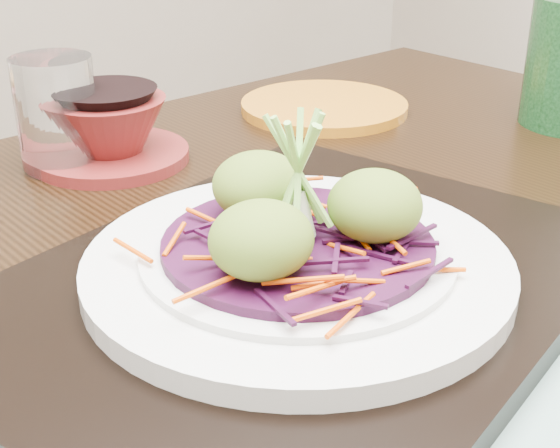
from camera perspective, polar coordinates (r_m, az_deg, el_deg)
dining_table at (r=0.59m, az=-1.10°, el=-14.71°), size 1.41×1.03×0.82m
placemat at (r=0.52m, az=1.24°, el=-5.88°), size 0.59×0.52×0.00m
serving_tray at (r=0.52m, az=1.26°, el=-4.77°), size 0.51×0.44×0.02m
white_plate at (r=0.51m, az=1.28°, el=-2.92°), size 0.28×0.28×0.02m
cabbage_bed at (r=0.50m, az=1.29°, el=-1.50°), size 0.18×0.18×0.01m
carrot_julienne at (r=0.50m, az=1.30°, el=-0.62°), size 0.21×0.21×0.01m
guacamole_scoops at (r=0.49m, az=1.37°, el=1.05°), size 0.15×0.13×0.05m
scallion_garnish at (r=0.48m, az=1.35°, el=3.39°), size 0.06×0.06×0.10m
water_glass at (r=0.76m, az=-16.02°, el=7.77°), size 0.08×0.08×0.11m
terracotta_bowl_set at (r=0.78m, az=-12.36°, el=6.49°), size 0.19×0.19×0.06m
yellow_plate at (r=0.92m, az=3.25°, el=8.58°), size 0.25×0.25×0.01m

